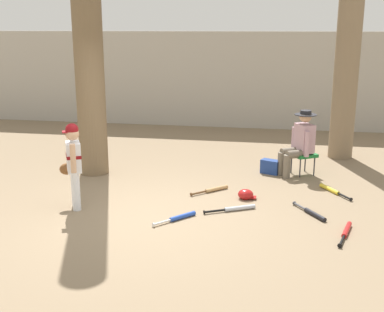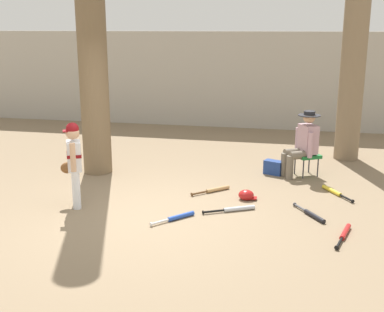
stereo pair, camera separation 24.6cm
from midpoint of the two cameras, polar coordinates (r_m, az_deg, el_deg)
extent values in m
plane|color=#7F6B51|center=(7.23, -4.68, -6.91)|extent=(60.00, 60.00, 0.00)
cube|color=#ADA89E|center=(13.51, 3.74, 8.82)|extent=(18.00, 0.36, 2.54)
cylinder|color=brown|center=(9.09, -10.87, 15.68)|extent=(0.52, 0.52, 5.70)
cone|color=brown|center=(9.47, -10.04, -1.80)|extent=(0.80, 0.80, 0.31)
cylinder|color=#7F6B51|center=(10.45, 18.99, 12.39)|extent=(0.49, 0.49, 4.75)
cone|color=#7F6B51|center=(10.78, 17.94, -0.27)|extent=(0.79, 0.79, 0.29)
cylinder|color=white|center=(7.55, -12.33, -3.91)|extent=(0.12, 0.12, 0.58)
cylinder|color=white|center=(7.72, -12.40, -3.49)|extent=(0.12, 0.12, 0.58)
cube|color=white|center=(7.50, -12.58, 0.00)|extent=(0.31, 0.36, 0.44)
cube|color=maroon|center=(7.49, -12.59, 0.17)|extent=(0.33, 0.37, 0.05)
sphere|color=tan|center=(7.42, -12.73, 2.62)|extent=(0.20, 0.20, 0.20)
sphere|color=maroon|center=(7.40, -12.75, 3.07)|extent=(0.19, 0.19, 0.19)
cube|color=maroon|center=(7.41, -13.44, 2.84)|extent=(0.15, 0.17, 0.02)
cylinder|color=tan|center=(7.25, -12.67, -0.17)|extent=(0.11, 0.11, 0.42)
cylinder|color=tan|center=(7.72, -12.91, -0.21)|extent=(0.11, 0.11, 0.40)
ellipsoid|color=brown|center=(7.78, -13.29, -1.34)|extent=(0.25, 0.21, 0.18)
cube|color=#196B2D|center=(9.27, 13.89, 0.06)|extent=(0.55, 0.55, 0.06)
cylinder|color=#333338|center=(9.12, 13.51, -1.40)|extent=(0.02, 0.02, 0.38)
cylinder|color=#333338|center=(9.36, 12.56, -0.92)|extent=(0.02, 0.02, 0.38)
cylinder|color=#333338|center=(9.28, 15.09, -1.22)|extent=(0.02, 0.02, 0.38)
cylinder|color=#333338|center=(9.52, 14.11, -0.76)|extent=(0.02, 0.02, 0.38)
cylinder|color=#6B6051|center=(9.03, 12.00, -1.31)|extent=(0.13, 0.13, 0.43)
cylinder|color=#6B6051|center=(9.19, 11.38, -0.98)|extent=(0.13, 0.13, 0.43)
cylinder|color=#6B6051|center=(9.07, 13.17, 0.11)|extent=(0.42, 0.33, 0.15)
cylinder|color=#6B6051|center=(9.24, 12.53, 0.41)|extent=(0.42, 0.33, 0.15)
cube|color=#B28C99|center=(9.20, 14.01, 1.93)|extent=(0.39, 0.43, 0.52)
cylinder|color=#B28C99|center=(8.99, 14.29, 1.22)|extent=(0.12, 0.12, 0.46)
cylinder|color=#B28C99|center=(9.35, 12.86, 1.83)|extent=(0.12, 0.12, 0.46)
sphere|color=tan|center=(9.12, 14.17, 4.38)|extent=(0.22, 0.22, 0.22)
cylinder|color=#232328|center=(9.11, 14.18, 4.58)|extent=(0.40, 0.40, 0.02)
cylinder|color=#232328|center=(9.11, 14.19, 4.79)|extent=(0.20, 0.20, 0.09)
cube|color=navy|center=(9.28, 10.17, -1.31)|extent=(0.38, 0.30, 0.26)
cylinder|color=tan|center=(8.26, 3.86, -3.85)|extent=(0.36, 0.35, 0.07)
cylinder|color=brown|center=(8.06, 1.74, -4.29)|extent=(0.23, 0.23, 0.03)
cylinder|color=brown|center=(7.99, 0.86, -4.47)|extent=(0.05, 0.05, 0.06)
cylinder|color=yellow|center=(8.52, 16.67, -3.86)|extent=(0.30, 0.43, 0.07)
cylinder|color=black|center=(8.23, 18.26, -4.65)|extent=(0.19, 0.28, 0.03)
cylinder|color=black|center=(8.12, 18.93, -4.98)|extent=(0.06, 0.04, 0.06)
cylinder|color=red|center=(6.93, 18.30, -8.33)|extent=(0.19, 0.47, 0.07)
cylinder|color=black|center=(6.57, 17.71, -9.57)|extent=(0.11, 0.31, 0.03)
cylinder|color=black|center=(6.43, 17.46, -10.11)|extent=(0.06, 0.03, 0.06)
cylinder|color=#2347AD|center=(7.10, -0.27, -6.98)|extent=(0.34, 0.37, 0.07)
cylinder|color=silver|center=(6.91, -2.72, -7.63)|extent=(0.22, 0.24, 0.03)
cylinder|color=silver|center=(6.84, -3.74, -7.90)|extent=(0.05, 0.05, 0.06)
cylinder|color=#B7BCC6|center=(7.43, 6.44, -6.07)|extent=(0.46, 0.29, 0.07)
cylinder|color=black|center=(7.29, 3.48, -6.41)|extent=(0.30, 0.18, 0.03)
cylinder|color=black|center=(7.24, 2.26, -6.54)|extent=(0.04, 0.06, 0.06)
cylinder|color=black|center=(7.34, 14.94, -6.75)|extent=(0.30, 0.41, 0.07)
cylinder|color=#4C4C51|center=(7.63, 13.30, -5.83)|extent=(0.19, 0.27, 0.03)
cylinder|color=#4C4C51|center=(7.74, 12.69, -5.48)|extent=(0.06, 0.04, 0.06)
ellipsoid|color=#A81919|center=(7.90, 7.17, -4.51)|extent=(0.25, 0.22, 0.17)
cube|color=#A81919|center=(7.90, 8.02, -4.83)|extent=(0.10, 0.12, 0.02)
camera|label=1|loc=(0.12, -89.06, 0.25)|focal=46.11mm
camera|label=2|loc=(0.12, 90.94, -0.25)|focal=46.11mm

